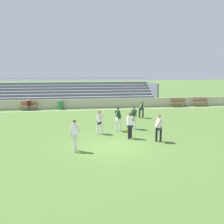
% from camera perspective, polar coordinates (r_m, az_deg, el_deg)
% --- Properties ---
extents(ground_plane, '(160.00, 160.00, 0.00)m').
position_cam_1_polar(ground_plane, '(14.08, 0.62, -8.05)').
color(ground_plane, '#4C6B30').
extents(field_line_sideline, '(44.00, 0.12, 0.01)m').
position_cam_1_polar(field_line_sideline, '(26.44, -3.62, 0.51)').
color(field_line_sideline, white).
rests_on(field_line_sideline, ground).
extents(sideline_wall, '(48.00, 0.16, 1.04)m').
position_cam_1_polar(sideline_wall, '(27.68, -3.85, 2.02)').
color(sideline_wall, beige).
rests_on(sideline_wall, ground).
extents(bleacher_stand, '(22.92, 5.22, 3.17)m').
position_cam_1_polar(bleacher_stand, '(31.16, -11.21, 4.32)').
color(bleacher_stand, '#B2B2B7').
rests_on(bleacher_stand, ground).
extents(bench_far_right, '(1.80, 0.40, 0.90)m').
position_cam_1_polar(bench_far_right, '(30.72, 19.86, 2.28)').
color(bench_far_right, olive).
rests_on(bench_far_right, ground).
extents(bench_near_bin, '(1.80, 0.40, 0.90)m').
position_cam_1_polar(bench_near_bin, '(27.61, -18.70, 1.54)').
color(bench_near_bin, olive).
rests_on(bench_near_bin, ground).
extents(bench_far_left, '(1.80, 0.40, 0.90)m').
position_cam_1_polar(bench_far_left, '(29.53, 15.14, 2.24)').
color(bench_far_left, olive).
rests_on(bench_far_left, ground).
extents(trash_bin, '(0.51, 0.51, 0.90)m').
position_cam_1_polar(trash_bin, '(27.32, -11.93, 1.57)').
color(trash_bin, '#2D7F3D').
rests_on(trash_bin, ground).
extents(spectator_seated, '(0.36, 0.42, 1.21)m').
position_cam_1_polar(spectator_seated, '(27.48, -18.77, 1.82)').
color(spectator_seated, '#2D2D38').
rests_on(spectator_seated, ground).
extents(player_dark_trailing_run, '(0.49, 0.64, 1.65)m').
position_cam_1_polar(player_dark_trailing_run, '(17.89, 5.09, -0.93)').
color(player_dark_trailing_run, white).
rests_on(player_dark_trailing_run, ground).
extents(player_dark_deep_cover, '(0.68, 0.46, 1.69)m').
position_cam_1_polar(player_dark_deep_cover, '(17.29, 1.37, -1.18)').
color(player_dark_deep_cover, white).
rests_on(player_dark_deep_cover, ground).
extents(player_white_wide_left, '(0.46, 0.57, 1.66)m').
position_cam_1_polar(player_white_wide_left, '(15.47, 4.21, -2.63)').
color(player_white_wide_left, black).
rests_on(player_white_wide_left, ground).
extents(player_white_dropping_back, '(0.55, 0.74, 1.61)m').
position_cam_1_polar(player_white_dropping_back, '(16.55, -2.97, -1.89)').
color(player_white_dropping_back, white).
rests_on(player_white_dropping_back, ground).
extents(player_dark_wide_right, '(0.45, 0.46, 1.66)m').
position_cam_1_polar(player_dark_wide_right, '(22.13, 6.86, 1.16)').
color(player_dark_wide_right, black).
rests_on(player_dark_wide_right, ground).
extents(player_white_overlapping, '(0.50, 0.44, 1.67)m').
position_cam_1_polar(player_white_overlapping, '(15.00, 10.85, -3.15)').
color(player_white_overlapping, black).
rests_on(player_white_overlapping, ground).
extents(player_white_challenging, '(0.56, 0.45, 1.72)m').
position_cam_1_polar(player_white_challenging, '(13.14, -8.66, -4.79)').
color(player_white_challenging, white).
rests_on(player_white_challenging, ground).
extents(soccer_ball, '(0.22, 0.22, 0.22)m').
position_cam_1_polar(soccer_ball, '(17.16, 3.49, -4.35)').
color(soccer_ball, yellow).
rests_on(soccer_ball, ground).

